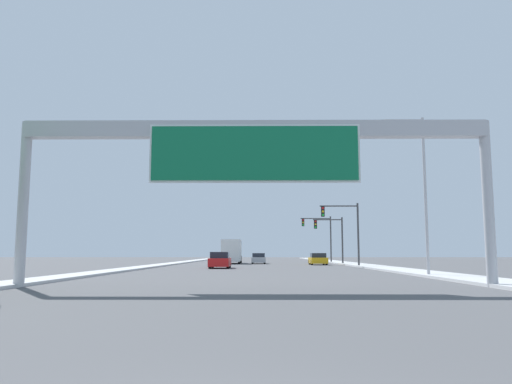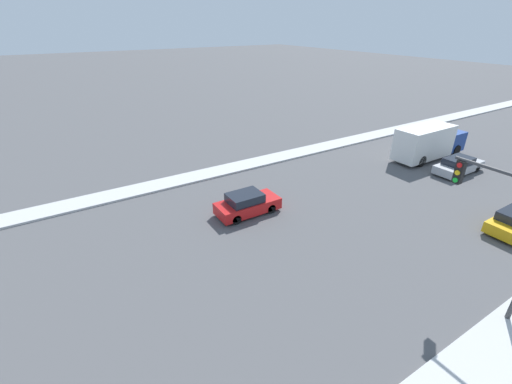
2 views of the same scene
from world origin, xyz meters
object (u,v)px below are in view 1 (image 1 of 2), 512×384
car_mid_left (318,259)px  car_near_right (220,261)px  car_near_left (259,259)px  traffic_light_mid_block (333,233)px  traffic_light_far_intersection (321,232)px  sign_gantry (255,149)px  truck_box_primary (232,251)px  street_lamp_right (420,182)px  traffic_light_near_intersection (346,224)px

car_mid_left → car_near_right: car_near_right is taller
car_mid_left → car_near_left: 9.07m
car_near_right → traffic_light_mid_block: (12.58, 14.83, 3.14)m
car_near_left → traffic_light_far_intersection: 11.54m
sign_gantry → traffic_light_mid_block: 41.17m
truck_box_primary → street_lamp_right: bearing=-69.0°
car_mid_left → truck_box_primary: bearing=148.0°
car_mid_left → street_lamp_right: street_lamp_right is taller
car_near_left → truck_box_primary: bearing=167.3°
traffic_light_far_intersection → truck_box_primary: bearing=-156.1°
car_mid_left → traffic_light_mid_block: traffic_light_mid_block is taller
traffic_light_far_intersection → sign_gantry: bearing=-100.1°
car_near_left → street_lamp_right: street_lamp_right is taller
traffic_light_near_intersection → street_lamp_right: 20.88m
car_mid_left → car_near_left: (-7.00, 5.77, -0.01)m
truck_box_primary → traffic_light_mid_block: traffic_light_mid_block is taller
truck_box_primary → traffic_light_near_intersection: 19.37m
traffic_light_mid_block → traffic_light_far_intersection: traffic_light_far_intersection is taller
traffic_light_near_intersection → traffic_light_far_intersection: size_ratio=0.99×
sign_gantry → car_near_right: size_ratio=4.79×
car_near_left → car_near_right: car_near_right is taller
sign_gantry → truck_box_primary: sign_gantry is taller
car_near_right → street_lamp_right: bearing=-49.7°
traffic_light_near_intersection → traffic_light_far_intersection: traffic_light_far_intersection is taller
traffic_light_near_intersection → sign_gantry: bearing=-106.7°
sign_gantry → car_mid_left: sign_gantry is taller
car_near_left → street_lamp_right: bearing=-73.8°
car_mid_left → car_near_right: 16.53m
sign_gantry → street_lamp_right: size_ratio=2.08×
sign_gantry → traffic_light_near_intersection: bearing=73.3°
car_mid_left → traffic_light_near_intersection: 8.99m
car_mid_left → truck_box_primary: truck_box_primary is taller
truck_box_primary → traffic_light_far_intersection: (12.42, 5.50, 2.83)m
traffic_light_mid_block → street_lamp_right: (0.96, -30.81, 1.88)m
car_mid_left → sign_gantry: bearing=-100.4°
car_near_right → truck_box_primary: (0.00, 19.33, 0.87)m
traffic_light_near_intersection → traffic_light_mid_block: 10.01m
car_near_right → traffic_light_mid_block: bearing=49.7°
traffic_light_near_intersection → street_lamp_right: size_ratio=0.66×
traffic_light_far_intersection → street_lamp_right: street_lamp_right is taller
car_near_left → traffic_light_near_intersection: (9.04, -13.71, 3.69)m
car_near_right → traffic_light_near_intersection: 13.92m
car_mid_left → traffic_light_far_intersection: size_ratio=0.64×
car_near_left → traffic_light_far_intersection: traffic_light_far_intersection is taller
traffic_light_far_intersection → street_lamp_right: (1.12, -40.81, 1.32)m
traffic_light_mid_block → traffic_light_far_intersection: size_ratio=0.87×
car_near_right → traffic_light_near_intersection: (12.54, 4.83, 3.63)m
street_lamp_right → car_near_right: bearing=130.3°
traffic_light_mid_block → sign_gantry: bearing=-102.8°
traffic_light_near_intersection → traffic_light_mid_block: bearing=89.8°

